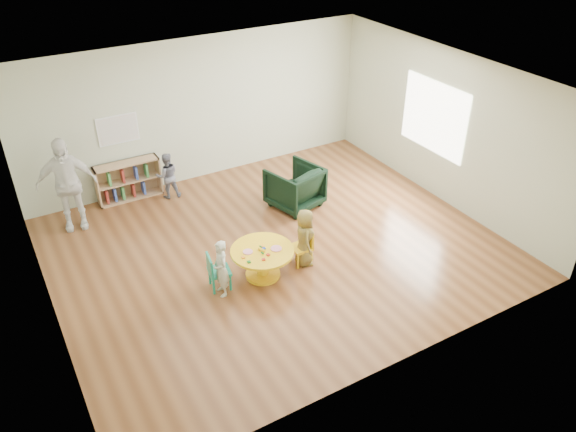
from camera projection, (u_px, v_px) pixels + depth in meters
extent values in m
plane|color=brown|center=(276.00, 247.00, 9.34)|extent=(7.00, 7.00, 0.00)
cube|color=white|center=(274.00, 87.00, 7.88)|extent=(7.00, 6.00, 0.10)
cube|color=#B5C0A4|center=(200.00, 110.00, 10.79)|extent=(7.00, 0.10, 2.80)
cube|color=#B5C0A4|center=(403.00, 278.00, 6.39)|extent=(7.00, 0.10, 2.80)
cube|color=#B5C0A4|center=(34.00, 237.00, 7.11)|extent=(0.10, 6.00, 2.80)
cube|color=#B5C0A4|center=(445.00, 127.00, 10.08)|extent=(0.10, 6.00, 2.80)
cube|color=white|center=(434.00, 117.00, 10.24)|extent=(0.02, 1.60, 1.30)
cylinder|color=yellow|center=(263.00, 264.00, 8.59)|extent=(0.17, 0.17, 0.44)
cylinder|color=yellow|center=(263.00, 274.00, 8.69)|extent=(0.54, 0.54, 0.04)
cylinder|color=yellow|center=(262.00, 251.00, 8.46)|extent=(0.97, 0.97, 0.04)
cylinder|color=pink|center=(248.00, 252.00, 8.39)|extent=(0.15, 0.15, 0.02)
cylinder|color=pink|center=(276.00, 249.00, 8.46)|extent=(0.17, 0.17, 0.02)
cylinder|color=yellow|center=(262.00, 250.00, 8.41)|extent=(0.08, 0.13, 0.04)
cylinder|color=#136D1F|center=(262.00, 253.00, 8.34)|extent=(0.04, 0.05, 0.02)
cylinder|color=#136D1F|center=(261.00, 247.00, 8.48)|extent=(0.04, 0.05, 0.02)
cube|color=red|center=(264.00, 259.00, 8.23)|extent=(0.06, 0.06, 0.02)
cube|color=orange|center=(262.00, 247.00, 8.50)|extent=(0.06, 0.06, 0.02)
cube|color=#163AAB|center=(264.00, 248.00, 8.46)|extent=(0.05, 0.05, 0.02)
cube|color=#136D1F|center=(249.00, 262.00, 8.17)|extent=(0.05, 0.05, 0.02)
cube|color=red|center=(268.00, 255.00, 8.32)|extent=(0.05, 0.06, 0.02)
cube|color=orange|center=(243.00, 257.00, 8.27)|extent=(0.06, 0.06, 0.02)
cube|color=#1A9273|center=(219.00, 271.00, 8.31)|extent=(0.36, 0.36, 0.04)
cube|color=#1A9273|center=(210.00, 265.00, 8.19)|extent=(0.08, 0.32, 0.27)
cylinder|color=#1A9273|center=(210.00, 277.00, 8.46)|extent=(0.04, 0.04, 0.27)
cylinder|color=#1A9273|center=(214.00, 286.00, 8.26)|extent=(0.04, 0.04, 0.27)
cylinder|color=#1A9273|center=(226.00, 273.00, 8.53)|extent=(0.04, 0.04, 0.27)
cylinder|color=#1A9273|center=(230.00, 283.00, 8.33)|extent=(0.04, 0.04, 0.27)
cube|color=yellow|center=(301.00, 247.00, 8.84)|extent=(0.31, 0.31, 0.04)
cube|color=yellow|center=(308.00, 237.00, 8.82)|extent=(0.04, 0.31, 0.26)
cylinder|color=yellow|center=(311.00, 257.00, 8.88)|extent=(0.04, 0.04, 0.26)
cylinder|color=yellow|center=(304.00, 249.00, 9.06)|extent=(0.04, 0.04, 0.26)
cylinder|color=yellow|center=(298.00, 262.00, 8.78)|extent=(0.04, 0.04, 0.26)
cylinder|color=yellow|center=(290.00, 254.00, 8.96)|extent=(0.04, 0.04, 0.26)
cube|color=tan|center=(97.00, 188.00, 10.29)|extent=(0.03, 0.30, 0.75)
cube|color=tan|center=(159.00, 173.00, 10.78)|extent=(0.03, 0.30, 0.75)
cube|color=tan|center=(131.00, 197.00, 10.73)|extent=(1.20, 0.30, 0.03)
cube|color=tan|center=(126.00, 163.00, 10.34)|extent=(1.20, 0.30, 0.03)
cube|color=tan|center=(129.00, 180.00, 10.53)|extent=(1.14, 0.28, 0.03)
cube|color=tan|center=(126.00, 177.00, 10.64)|extent=(1.20, 0.02, 0.75)
cube|color=#A4312B|center=(107.00, 196.00, 10.43)|extent=(0.04, 0.18, 0.26)
cube|color=blue|center=(115.00, 194.00, 10.50)|extent=(0.04, 0.18, 0.26)
cube|color=#4CA654|center=(123.00, 192.00, 10.56)|extent=(0.04, 0.18, 0.26)
cube|color=#A4312B|center=(133.00, 189.00, 10.64)|extent=(0.04, 0.18, 0.26)
cube|color=blue|center=(143.00, 187.00, 10.73)|extent=(0.04, 0.18, 0.26)
cube|color=#4CA654|center=(109.00, 178.00, 10.29)|extent=(0.04, 0.18, 0.26)
cube|color=#A4312B|center=(122.00, 175.00, 10.40)|extent=(0.04, 0.18, 0.26)
cube|color=blue|center=(136.00, 172.00, 10.50)|extent=(0.04, 0.18, 0.26)
cube|color=#4CA654|center=(146.00, 169.00, 10.59)|extent=(0.04, 0.18, 0.26)
cube|color=white|center=(118.00, 129.00, 10.13)|extent=(0.74, 0.01, 0.54)
cube|color=#F94834|center=(118.00, 130.00, 10.13)|extent=(0.70, 0.00, 0.50)
imported|color=black|center=(295.00, 187.00, 10.28)|extent=(1.05, 1.06, 0.79)
imported|color=silver|center=(221.00, 269.00, 8.10)|extent=(0.24, 0.35, 0.91)
imported|color=gold|center=(305.00, 237.00, 8.73)|extent=(0.46, 0.55, 0.96)
imported|color=#171D3A|center=(167.00, 176.00, 10.54)|extent=(0.49, 0.42, 0.91)
imported|color=white|center=(67.00, 184.00, 9.45)|extent=(1.04, 0.58, 1.68)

